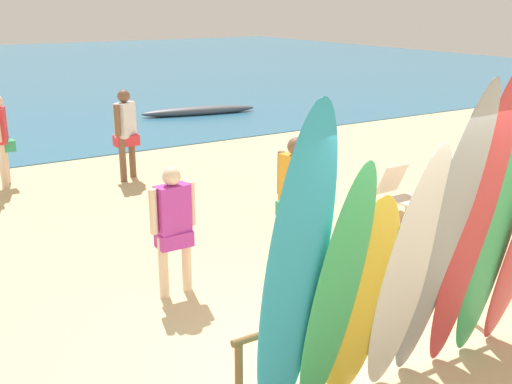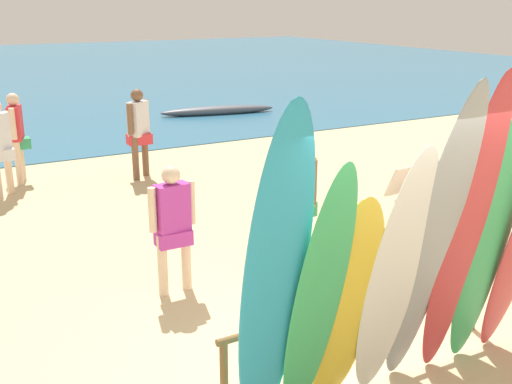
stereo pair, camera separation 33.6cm
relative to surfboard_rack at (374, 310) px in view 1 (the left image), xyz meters
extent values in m
plane|color=#D3BC8C|center=(0.00, 14.00, -0.56)|extent=(60.00, 60.00, 0.00)
cylinder|color=brown|center=(-1.45, 0.00, -0.22)|extent=(0.07, 0.07, 0.69)
cylinder|color=brown|center=(1.45, 0.00, -0.22)|extent=(0.07, 0.07, 0.69)
cylinder|color=brown|center=(0.00, 0.00, 0.12)|extent=(3.03, 0.06, 0.06)
ellipsoid|color=#289EC6|center=(-1.30, -0.54, 0.82)|extent=(0.56, 0.70, 2.77)
ellipsoid|color=#38B266|center=(-0.92, -0.54, 0.59)|extent=(0.52, 0.64, 2.31)
ellipsoid|color=yellow|center=(-0.59, -0.46, 0.43)|extent=(0.62, 0.58, 1.98)
ellipsoid|color=white|center=(-0.16, -0.53, 0.60)|extent=(0.61, 0.61, 2.33)
ellipsoid|color=#999EA3|center=(0.19, -0.55, 0.84)|extent=(0.54, 0.77, 2.80)
ellipsoid|color=#D13D42|center=(0.56, -0.55, 0.86)|extent=(0.48, 0.63, 2.85)
ellipsoid|color=#38B266|center=(0.95, -0.51, 0.79)|extent=(0.61, 0.58, 2.72)
cylinder|color=beige|center=(-0.80, 2.35, -0.19)|extent=(0.11, 0.11, 0.75)
cylinder|color=beige|center=(-1.11, 2.32, -0.19)|extent=(0.11, 0.11, 0.75)
cube|color=#B23399|center=(-0.96, 2.33, 0.13)|extent=(0.40, 0.25, 0.18)
cube|color=#B23399|center=(-0.96, 2.33, 0.48)|extent=(0.40, 0.24, 0.59)
sphere|color=beige|center=(-0.96, 2.33, 0.88)|extent=(0.21, 0.21, 0.21)
cylinder|color=beige|center=(-0.71, 2.36, 0.51)|extent=(0.09, 0.09, 0.52)
cylinder|color=beige|center=(-1.20, 2.31, 0.51)|extent=(0.09, 0.09, 0.52)
cylinder|color=beige|center=(-1.74, 8.27, -0.15)|extent=(0.13, 0.13, 0.83)
cylinder|color=beige|center=(-1.83, 7.94, -0.15)|extent=(0.13, 0.13, 0.83)
cube|color=#33A36B|center=(-1.78, 8.10, 0.20)|extent=(0.44, 0.27, 0.20)
cylinder|color=beige|center=(-1.71, 8.36, 0.62)|extent=(0.10, 0.10, 0.57)
cylinder|color=brown|center=(0.80, 2.19, -0.16)|extent=(0.12, 0.12, 0.82)
cylinder|color=brown|center=(0.74, 2.52, -0.16)|extent=(0.12, 0.12, 0.82)
cube|color=#33A36B|center=(0.77, 2.36, 0.19)|extent=(0.44, 0.27, 0.20)
cube|color=orange|center=(0.77, 2.36, 0.57)|extent=(0.29, 0.45, 0.64)
sphere|color=brown|center=(0.77, 2.36, 1.01)|extent=(0.23, 0.23, 0.23)
cylinder|color=brown|center=(0.81, 2.09, 0.61)|extent=(0.10, 0.10, 0.57)
cylinder|color=brown|center=(0.72, 2.62, 0.61)|extent=(0.10, 0.10, 0.57)
cylinder|color=brown|center=(0.20, 7.22, -0.14)|extent=(0.13, 0.13, 0.84)
cylinder|color=brown|center=(0.47, 7.44, -0.14)|extent=(0.13, 0.13, 0.84)
cube|color=#DB333D|center=(0.33, 7.33, 0.21)|extent=(0.45, 0.28, 0.20)
cube|color=silver|center=(0.33, 7.33, 0.60)|extent=(0.48, 0.45, 0.66)
sphere|color=brown|center=(0.33, 7.33, 1.05)|extent=(0.24, 0.24, 0.24)
cylinder|color=brown|center=(0.11, 7.16, 0.64)|extent=(0.10, 0.10, 0.58)
cylinder|color=brown|center=(0.55, 7.50, 0.64)|extent=(0.10, 0.10, 0.58)
cylinder|color=#B7B7BC|center=(2.54, 1.36, -0.42)|extent=(0.02, 0.02, 0.28)
cylinder|color=#B7B7BC|center=(2.94, 1.50, -0.42)|extent=(0.02, 0.02, 0.28)
cylinder|color=#B7B7BC|center=(2.42, 1.72, -0.42)|extent=(0.02, 0.02, 0.28)
cylinder|color=#B7B7BC|center=(2.82, 1.86, -0.42)|extent=(0.02, 0.02, 0.28)
cube|color=silver|center=(2.68, 1.61, -0.27)|extent=(0.62, 0.58, 0.03)
cube|color=silver|center=(2.58, 1.91, 0.01)|extent=(0.54, 0.35, 0.53)
cylinder|color=#B7B7BC|center=(3.11, 2.66, -0.42)|extent=(0.02, 0.02, 0.28)
cylinder|color=#B7B7BC|center=(3.53, 2.68, -0.42)|extent=(0.02, 0.02, 0.28)
cylinder|color=#B7B7BC|center=(3.09, 3.03, -0.42)|extent=(0.02, 0.02, 0.28)
cylinder|color=#B7B7BC|center=(3.51, 3.06, -0.42)|extent=(0.02, 0.02, 0.28)
cube|color=silver|center=(3.31, 2.86, -0.27)|extent=(0.52, 0.48, 0.03)
cube|color=silver|center=(3.29, 3.20, 0.00)|extent=(0.51, 0.28, 0.51)
ellipsoid|color=#4C515B|center=(4.70, 12.95, -0.44)|extent=(3.59, 1.16, 0.28)
camera|label=1|loc=(-3.64, -3.79, 2.75)|focal=43.20mm
camera|label=2|loc=(-3.35, -3.96, 2.75)|focal=43.20mm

